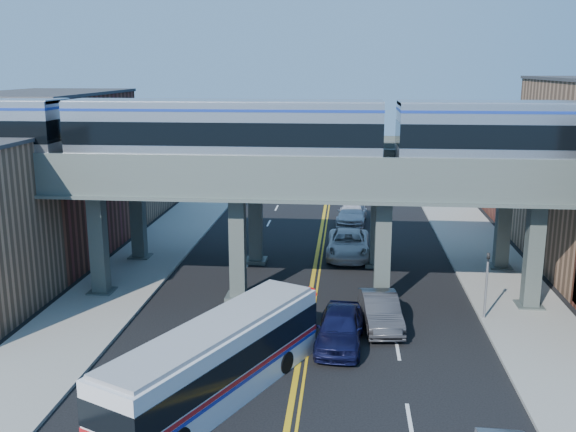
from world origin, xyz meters
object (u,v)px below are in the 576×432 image
at_px(car_lane_c, 348,244).
at_px(car_lane_b, 380,311).
at_px(transit_bus, 217,362).
at_px(car_lane_d, 352,213).
at_px(traffic_signal, 487,278).
at_px(stop_sign, 309,304).
at_px(car_lane_a, 340,327).
at_px(transit_train, 225,132).

bearing_deg(car_lane_c, car_lane_b, -81.60).
height_order(transit_bus, car_lane_d, transit_bus).
bearing_deg(car_lane_b, traffic_signal, 7.16).
height_order(stop_sign, car_lane_a, stop_sign).
relative_size(car_lane_c, car_lane_d, 1.10).
bearing_deg(transit_bus, traffic_signal, -27.37).
distance_m(stop_sign, transit_bus, 6.92).
height_order(car_lane_a, car_lane_b, car_lane_a).
distance_m(car_lane_b, car_lane_d, 22.12).
height_order(car_lane_a, car_lane_d, car_lane_a).
relative_size(traffic_signal, car_lane_b, 0.81).
relative_size(traffic_signal, car_lane_d, 0.72).
bearing_deg(transit_bus, stop_sign, -2.24).
bearing_deg(traffic_signal, transit_bus, -143.15).
height_order(car_lane_a, car_lane_c, car_lane_a).
xyz_separation_m(stop_sign, traffic_signal, (8.90, 3.00, 0.54)).
bearing_deg(car_lane_d, car_lane_a, -86.79).
relative_size(car_lane_a, car_lane_d, 0.93).
xyz_separation_m(stop_sign, car_lane_a, (1.50, -0.70, -0.86)).
distance_m(car_lane_a, car_lane_d, 24.53).
distance_m(traffic_signal, car_lane_b, 5.74).
distance_m(transit_train, transit_bus, 13.74).
distance_m(traffic_signal, car_lane_c, 13.17).
distance_m(transit_bus, car_lane_a, 7.22).
relative_size(stop_sign, transit_bus, 0.23).
distance_m(car_lane_a, car_lane_c, 14.74).
xyz_separation_m(traffic_signal, car_lane_b, (-5.40, -1.25, -1.47)).
distance_m(transit_train, car_lane_c, 14.17).
relative_size(transit_bus, car_lane_a, 2.19).
xyz_separation_m(car_lane_c, car_lane_d, (0.30, 9.79, -0.04)).
bearing_deg(car_lane_c, car_lane_a, -90.59).
distance_m(transit_train, car_lane_d, 21.87).
xyz_separation_m(stop_sign, car_lane_d, (2.16, 23.82, -0.93)).
xyz_separation_m(stop_sign, transit_bus, (-3.25, -6.11, -0.23)).
bearing_deg(car_lane_a, car_lane_c, 92.37).
relative_size(traffic_signal, car_lane_a, 0.78).
height_order(transit_train, car_lane_a, transit_train).
height_order(transit_bus, car_lane_c, transit_bus).
height_order(stop_sign, car_lane_c, stop_sign).
bearing_deg(traffic_signal, transit_train, 171.75).
xyz_separation_m(car_lane_b, car_lane_c, (-1.63, 12.29, 0.04)).
xyz_separation_m(transit_train, traffic_signal, (13.79, -2.00, -7.15)).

